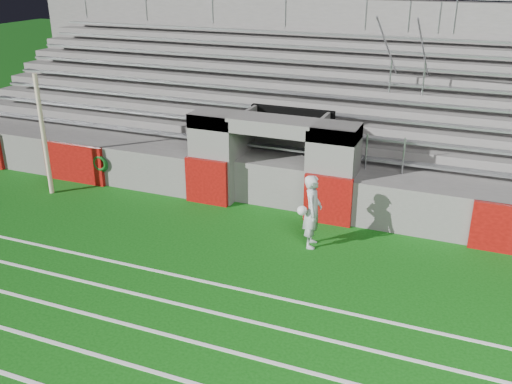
% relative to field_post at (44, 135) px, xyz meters
% --- Properties ---
extents(ground, '(90.00, 90.00, 0.00)m').
position_rel_field_post_xyz_m(ground, '(6.57, -1.89, -1.82)').
color(ground, '#0C4B0C').
rests_on(ground, ground).
extents(field_post, '(0.13, 0.13, 3.64)m').
position_rel_field_post_xyz_m(field_post, '(0.00, 0.00, 0.00)').
color(field_post, beige).
rests_on(field_post, ground).
extents(stadium_structure, '(26.00, 8.48, 5.42)m').
position_rel_field_post_xyz_m(stadium_structure, '(6.57, 6.08, -0.33)').
color(stadium_structure, '#5B5957').
rests_on(stadium_structure, ground).
extents(goalkeeper_with_ball, '(0.60, 0.75, 1.86)m').
position_rel_field_post_xyz_m(goalkeeper_with_ball, '(8.35, -0.35, -0.89)').
color(goalkeeper_with_ball, '#B0B6BA').
rests_on(goalkeeper_with_ball, ground).
extents(hose_coil, '(0.52, 0.15, 0.55)m').
position_rel_field_post_xyz_m(hose_coil, '(1.12, 1.03, -1.07)').
color(hose_coil, '#0D4317').
rests_on(hose_coil, ground).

